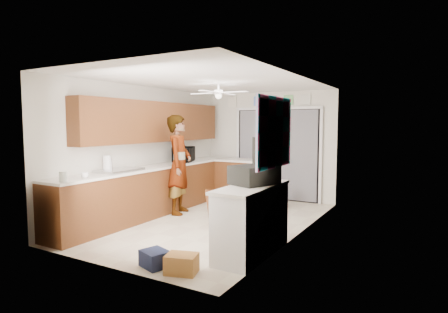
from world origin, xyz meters
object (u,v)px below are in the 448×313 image
at_px(cup, 85,175).
at_px(suitcase, 254,175).
at_px(paper_towel_roll, 107,163).
at_px(cardboard_box, 182,264).
at_px(microwave, 184,154).
at_px(dog, 278,197).
at_px(man, 179,165).
at_px(navy_crate, 155,259).

height_order(cup, suitcase, suitcase).
xyz_separation_m(paper_towel_roll, cardboard_box, (2.37, -1.08, -0.97)).
height_order(microwave, paper_towel_roll, microwave).
height_order(cardboard_box, dog, dog).
height_order(paper_towel_roll, man, man).
relative_size(cardboard_box, navy_crate, 1.10).
height_order(navy_crate, dog, dog).
xyz_separation_m(suitcase, dog, (-0.68, 2.62, -0.83)).
bearing_deg(microwave, navy_crate, -173.18).
bearing_deg(cardboard_box, cup, 169.99).
bearing_deg(suitcase, cardboard_box, -88.74).
distance_m(paper_towel_roll, man, 1.44).
bearing_deg(microwave, man, -173.48).
relative_size(microwave, navy_crate, 1.76).
bearing_deg(suitcase, cup, -141.69).
relative_size(suitcase, man, 0.31).
distance_m(suitcase, man, 2.57).
height_order(cup, navy_crate, cup).
relative_size(microwave, cup, 5.13).
bearing_deg(cardboard_box, paper_towel_roll, 155.42).
xyz_separation_m(cardboard_box, man, (-1.81, 2.41, 0.85)).
bearing_deg(paper_towel_roll, suitcase, 0.86).
xyz_separation_m(cardboard_box, dog, (-0.27, 3.74, 0.12)).
xyz_separation_m(microwave, paper_towel_roll, (-0.13, -2.06, -0.02)).
relative_size(microwave, man, 0.30).
height_order(cup, dog, cup).
bearing_deg(microwave, suitcase, -150.69).
distance_m(navy_crate, dog, 3.74).
distance_m(cup, dog, 3.90).
bearing_deg(microwave, dog, -96.42).
bearing_deg(suitcase, paper_towel_roll, -157.80).
bearing_deg(man, suitcase, -139.72).
xyz_separation_m(navy_crate, man, (-1.40, 2.41, 0.87)).
xyz_separation_m(paper_towel_roll, suitcase, (2.78, 0.04, -0.01)).
height_order(suitcase, dog, suitcase).
bearing_deg(dog, suitcase, -52.64).
height_order(paper_towel_roll, navy_crate, paper_towel_roll).
relative_size(microwave, dog, 0.97).
distance_m(paper_towel_roll, navy_crate, 2.44).
xyz_separation_m(cup, dog, (1.80, 3.37, -0.75)).
relative_size(paper_towel_roll, dog, 0.47).
bearing_deg(paper_towel_roll, microwave, 86.27).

